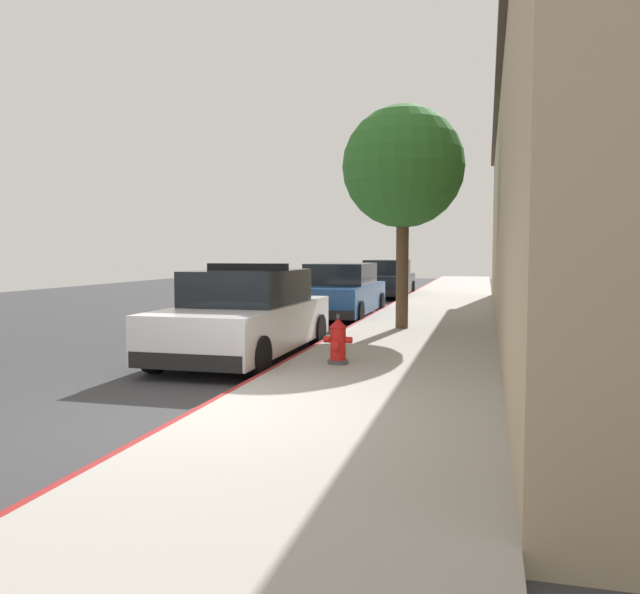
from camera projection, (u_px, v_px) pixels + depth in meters
name	position (u px, v px, depth m)	size (l,w,h in m)	color
ground_plane	(212.00, 323.00, 17.72)	(29.28, 60.00, 0.20)	#353538
sidewalk_pavement	(429.00, 323.00, 16.19)	(3.23, 60.00, 0.17)	#9E9991
curb_painted_edge	(365.00, 321.00, 16.61)	(0.08, 60.00, 0.17)	maroon
storefront_building	(627.00, 208.00, 13.75)	(5.65, 22.99, 5.67)	tan
police_cruiser	(247.00, 316.00, 11.34)	(1.94, 4.84, 1.68)	white
parked_car_silver_ahead	(341.00, 292.00, 18.21)	(1.94, 4.84, 1.56)	navy
parked_car_dark_far	(387.00, 280.00, 26.54)	(1.94, 4.84, 1.56)	black
fire_hydrant	(338.00, 341.00, 9.74)	(0.44, 0.40, 0.76)	#4C4C51
street_tree	(403.00, 168.00, 14.09)	(2.70, 2.70, 4.96)	brown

